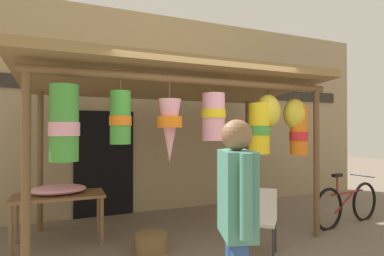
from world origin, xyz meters
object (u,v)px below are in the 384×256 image
object	(u,v)px
flower_heap_on_table	(59,189)
vendor_in_orange	(237,213)
display_table	(59,200)
parked_bicycle	(347,204)
folding_chair	(261,215)
wicker_basket_by_table	(151,243)

from	to	relation	value
flower_heap_on_table	vendor_in_orange	xyz separation A→B (m)	(1.25, -2.84, 0.24)
display_table	parked_bicycle	xyz separation A→B (m)	(4.60, -0.94, -0.28)
flower_heap_on_table	vendor_in_orange	bearing A→B (deg)	-66.21
display_table	folding_chair	world-z (taller)	folding_chair
vendor_in_orange	parked_bicycle	bearing A→B (deg)	29.28
display_table	wicker_basket_by_table	bearing A→B (deg)	-35.21
flower_heap_on_table	folding_chair	distance (m)	2.87
display_table	wicker_basket_by_table	xyz separation A→B (m)	(1.15, -0.81, -0.50)
folding_chair	parked_bicycle	xyz separation A→B (m)	(2.12, 0.45, -0.16)
flower_heap_on_table	wicker_basket_by_table	world-z (taller)	flower_heap_on_table
parked_bicycle	vendor_in_orange	world-z (taller)	vendor_in_orange
flower_heap_on_table	parked_bicycle	world-z (taller)	parked_bicycle
folding_chair	vendor_in_orange	world-z (taller)	vendor_in_orange
parked_bicycle	vendor_in_orange	distance (m)	3.89
folding_chair	wicker_basket_by_table	distance (m)	1.51
display_table	parked_bicycle	world-z (taller)	parked_bicycle
flower_heap_on_table	vendor_in_orange	distance (m)	3.11
vendor_in_orange	display_table	bearing A→B (deg)	114.07
display_table	vendor_in_orange	xyz separation A→B (m)	(1.26, -2.81, 0.39)
display_table	flower_heap_on_table	size ratio (longest dim) A/B	1.61
parked_bicycle	flower_heap_on_table	bearing A→B (deg)	168.12
parked_bicycle	vendor_in_orange	bearing A→B (deg)	-150.72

